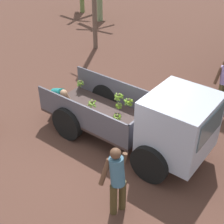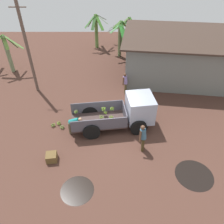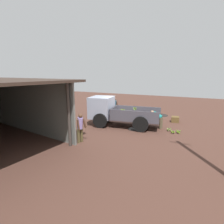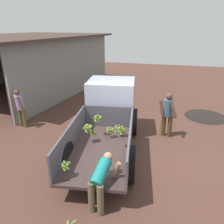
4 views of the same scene
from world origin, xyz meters
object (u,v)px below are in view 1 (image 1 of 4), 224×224
at_px(person_bystander_near_shed, 224,80).
at_px(person_worker_loading, 58,97).
at_px(person_foreground_visitor, 117,178).
at_px(banana_bunch_on_ground_0, 57,93).
at_px(banana_bunch_on_ground_1, 54,100).
at_px(banana_bunch_on_ground_2, 48,92).
at_px(cargo_truck, 158,123).

bearing_deg(person_bystander_near_shed, person_worker_loading, 63.64).
relative_size(person_foreground_visitor, banana_bunch_on_ground_0, 6.42).
relative_size(banana_bunch_on_ground_1, banana_bunch_on_ground_2, 0.97).
bearing_deg(banana_bunch_on_ground_0, person_bystander_near_shed, 40.51).
bearing_deg(person_worker_loading, person_bystander_near_shed, 62.56).
height_order(cargo_truck, banana_bunch_on_ground_0, cargo_truck).
xyz_separation_m(person_bystander_near_shed, banana_bunch_on_ground_1, (-3.98, -3.98, -0.75)).
distance_m(person_bystander_near_shed, banana_bunch_on_ground_0, 5.64).
bearing_deg(person_foreground_visitor, person_worker_loading, -9.00).
xyz_separation_m(person_foreground_visitor, banana_bunch_on_ground_1, (-4.63, 1.66, -0.82)).
xyz_separation_m(person_foreground_visitor, person_bystander_near_shed, (-0.65, 5.64, -0.06)).
xyz_separation_m(cargo_truck, person_worker_loading, (-3.26, -0.70, -0.34)).
bearing_deg(person_worker_loading, person_foreground_visitor, -10.49).
bearing_deg(person_bystander_near_shed, banana_bunch_on_ground_2, 49.55).
xyz_separation_m(cargo_truck, person_foreground_visitor, (0.54, -2.02, -0.11)).
bearing_deg(cargo_truck, banana_bunch_on_ground_1, 177.37).
relative_size(person_worker_loading, person_bystander_near_shed, 0.73).
bearing_deg(person_foreground_visitor, banana_bunch_on_ground_2, -9.26).
xyz_separation_m(cargo_truck, person_bystander_near_shed, (-0.11, 3.62, -0.17)).
distance_m(person_foreground_visitor, banana_bunch_on_ground_1, 4.98).
height_order(person_bystander_near_shed, banana_bunch_on_ground_0, person_bystander_near_shed).
distance_m(person_foreground_visitor, banana_bunch_on_ground_0, 5.36).
height_order(person_worker_loading, person_bystander_near_shed, person_bystander_near_shed).
relative_size(person_bystander_near_shed, banana_bunch_on_ground_1, 5.55).
bearing_deg(person_bystander_near_shed, cargo_truck, 101.43).
height_order(cargo_truck, banana_bunch_on_ground_2, cargo_truck).
bearing_deg(person_foreground_visitor, cargo_truck, -64.95).
xyz_separation_m(person_worker_loading, banana_bunch_on_ground_0, (-1.10, 0.70, -0.60)).
height_order(cargo_truck, person_worker_loading, cargo_truck).
bearing_deg(person_bystander_near_shed, person_foreground_visitor, 106.26).
bearing_deg(banana_bunch_on_ground_1, person_worker_loading, -22.66).
xyz_separation_m(banana_bunch_on_ground_0, banana_bunch_on_ground_2, (-0.31, -0.18, 0.01)).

